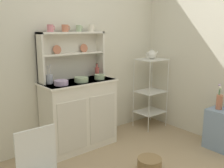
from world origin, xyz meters
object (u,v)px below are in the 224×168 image
at_px(hutch_cabinet, 79,114).
at_px(bowl_mixing_large, 61,83).
at_px(bakers_rack, 151,87).
at_px(porcelain_teapot, 152,55).
at_px(utensil_jar, 50,79).
at_px(flower_vase, 219,101).
at_px(hutch_shelf_unit, 71,52).
at_px(jam_bottle, 97,71).
at_px(cup_rose_0, 50,28).
at_px(floor_basket, 149,165).

bearing_deg(hutch_cabinet, bowl_mixing_large, -165.29).
xyz_separation_m(bakers_rack, porcelain_teapot, (-0.00, 0.00, 0.51)).
xyz_separation_m(utensil_jar, flower_vase, (1.75, -1.22, -0.31)).
relative_size(hutch_shelf_unit, jam_bottle, 4.74).
relative_size(hutch_cabinet, porcelain_teapot, 4.25).
bearing_deg(cup_rose_0, bowl_mixing_large, -87.29).
bearing_deg(utensil_jar, hutch_shelf_unit, 13.31).
bearing_deg(jam_bottle, bakers_rack, -10.19).
height_order(hutch_cabinet, cup_rose_0, cup_rose_0).
distance_m(floor_basket, utensil_jar, 1.53).
relative_size(bakers_rack, jam_bottle, 5.76).
distance_m(bakers_rack, flower_vase, 1.08).
distance_m(utensil_jar, flower_vase, 2.16).
distance_m(hutch_cabinet, bakers_rack, 1.28).
distance_m(bakers_rack, utensil_jar, 1.65).
bearing_deg(cup_rose_0, hutch_shelf_unit, 7.75).
relative_size(utensil_jar, flower_vase, 0.71).
height_order(bakers_rack, flower_vase, bakers_rack).
distance_m(cup_rose_0, porcelain_teapot, 1.61).
bearing_deg(bakers_rack, jam_bottle, 169.81).
relative_size(utensil_jar, porcelain_teapot, 1.03).
bearing_deg(hutch_shelf_unit, jam_bottle, -12.01).
relative_size(porcelain_teapot, flower_vase, 0.68).
height_order(cup_rose_0, jam_bottle, cup_rose_0).
height_order(hutch_cabinet, utensil_jar, utensil_jar).
relative_size(hutch_cabinet, bakers_rack, 0.88).
bearing_deg(utensil_jar, bowl_mixing_large, -63.77).
relative_size(jam_bottle, porcelain_teapot, 0.83).
distance_m(hutch_shelf_unit, cup_rose_0, 0.42).
relative_size(floor_basket, flower_vase, 0.81).
bearing_deg(cup_rose_0, jam_bottle, -3.21).
bearing_deg(flower_vase, cup_rose_0, 143.11).
distance_m(jam_bottle, utensil_jar, 0.71).
bearing_deg(porcelain_teapot, cup_rose_0, 172.67).
relative_size(floor_basket, cup_rose_0, 3.03).
xyz_separation_m(floor_basket, flower_vase, (1.13, -0.14, 0.56)).
relative_size(bakers_rack, porcelain_teapot, 4.80).
relative_size(cup_rose_0, porcelain_teapot, 0.39).
bearing_deg(floor_basket, jam_bottle, 85.62).
bearing_deg(utensil_jar, cup_rose_0, 34.27).
xyz_separation_m(jam_bottle, utensil_jar, (-0.71, -0.01, -0.02)).
height_order(hutch_shelf_unit, jam_bottle, hutch_shelf_unit).
bearing_deg(floor_basket, hutch_cabinet, 104.96).
xyz_separation_m(floor_basket, porcelain_teapot, (0.99, 0.93, 1.08)).
relative_size(hutch_shelf_unit, porcelain_teapot, 3.95).
bearing_deg(porcelain_teapot, bowl_mixing_large, 179.86).
distance_m(hutch_cabinet, porcelain_teapot, 1.44).
distance_m(hutch_cabinet, hutch_shelf_unit, 0.81).
xyz_separation_m(floor_basket, cup_rose_0, (-0.56, 1.13, 1.47)).
relative_size(bakers_rack, utensil_jar, 4.64).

